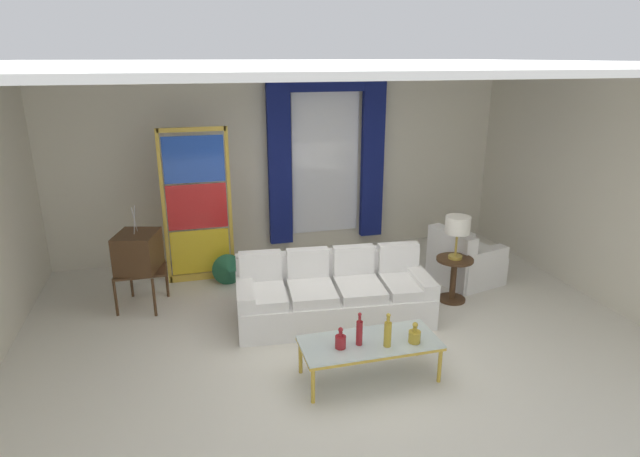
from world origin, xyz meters
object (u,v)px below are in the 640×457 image
at_px(round_side_table, 454,275).
at_px(bottle_blue_decanter, 415,335).
at_px(bottle_amber_squat, 359,332).
at_px(vintage_tv, 138,253).
at_px(armchair_white, 463,263).
at_px(stained_glass_divider, 197,210).
at_px(bottle_ruby_flask, 388,333).
at_px(couch_white_long, 333,295).
at_px(peacock_figurine, 228,271).
at_px(bottle_crystal_tall, 340,341).
at_px(coffee_table, 370,344).
at_px(table_lamp_brass, 458,227).

bearing_deg(round_side_table, bottle_blue_decanter, -129.74).
distance_m(bottle_amber_squat, vintage_tv, 3.17).
bearing_deg(armchair_white, stained_glass_divider, 163.89).
bearing_deg(bottle_ruby_flask, bottle_amber_squat, 159.01).
height_order(couch_white_long, peacock_figurine, couch_white_long).
xyz_separation_m(bottle_crystal_tall, bottle_amber_squat, (0.19, 0.01, 0.07)).
xyz_separation_m(bottle_crystal_tall, round_side_table, (2.00, 1.43, -0.13)).
distance_m(bottle_crystal_tall, stained_glass_divider, 3.27).
xyz_separation_m(bottle_amber_squat, vintage_tv, (-2.16, 2.31, 0.18)).
bearing_deg(peacock_figurine, coffee_table, -66.55).
relative_size(coffee_table, stained_glass_divider, 0.63).
bearing_deg(stained_glass_divider, couch_white_long, -47.07).
height_order(coffee_table, bottle_ruby_flask, bottle_ruby_flask).
height_order(bottle_blue_decanter, table_lamp_brass, table_lamp_brass).
bearing_deg(round_side_table, peacock_figurine, 156.31).
distance_m(armchair_white, peacock_figurine, 3.35).
xyz_separation_m(vintage_tv, peacock_figurine, (1.14, 0.35, -0.51)).
distance_m(coffee_table, armchair_white, 2.86).
bearing_deg(coffee_table, round_side_table, 39.57).
height_order(bottle_amber_squat, table_lamp_brass, table_lamp_brass).
relative_size(couch_white_long, bottle_crystal_tall, 10.92).
bearing_deg(couch_white_long, bottle_blue_decanter, -74.59).
bearing_deg(bottle_amber_squat, stained_glass_divider, 114.63).
height_order(bottle_amber_squat, peacock_figurine, bottle_amber_squat).
distance_m(bottle_blue_decanter, stained_glass_divider, 3.67).
distance_m(bottle_blue_decanter, armchair_white, 2.67).
height_order(bottle_crystal_tall, armchair_white, armchair_white).
relative_size(vintage_tv, round_side_table, 2.26).
bearing_deg(bottle_amber_squat, bottle_ruby_flask, -20.99).
bearing_deg(round_side_table, bottle_amber_squat, -141.78).
height_order(couch_white_long, table_lamp_brass, table_lamp_brass).
xyz_separation_m(bottle_ruby_flask, armchair_white, (1.99, 2.04, -0.27)).
bearing_deg(round_side_table, bottle_crystal_tall, -144.38).
bearing_deg(coffee_table, couch_white_long, 89.42).
distance_m(vintage_tv, peacock_figurine, 1.30).
height_order(coffee_table, bottle_amber_squat, bottle_amber_squat).
bearing_deg(round_side_table, stained_glass_divider, 153.75).
height_order(bottle_ruby_flask, table_lamp_brass, table_lamp_brass).
bearing_deg(peacock_figurine, round_side_table, -23.69).
bearing_deg(round_side_table, vintage_tv, 167.35).
relative_size(bottle_ruby_flask, peacock_figurine, 0.59).
distance_m(bottle_ruby_flask, round_side_table, 2.18).
bearing_deg(couch_white_long, vintage_tv, 157.66).
distance_m(bottle_blue_decanter, table_lamp_brass, 2.05).
bearing_deg(bottle_crystal_tall, bottle_ruby_flask, -10.95).
relative_size(bottle_crystal_tall, bottle_amber_squat, 0.64).
relative_size(bottle_ruby_flask, armchair_white, 0.36).
bearing_deg(bottle_ruby_flask, stained_glass_divider, 117.77).
bearing_deg(peacock_figurine, bottle_crystal_tall, -72.88).
relative_size(coffee_table, bottle_amber_squat, 3.98).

